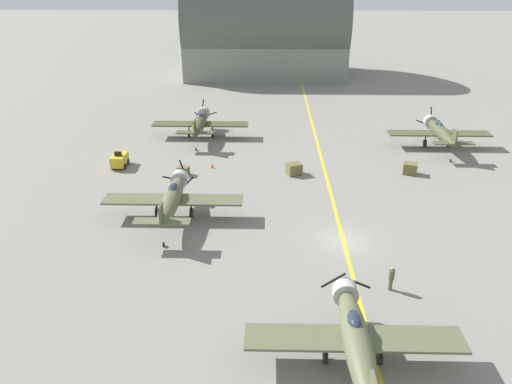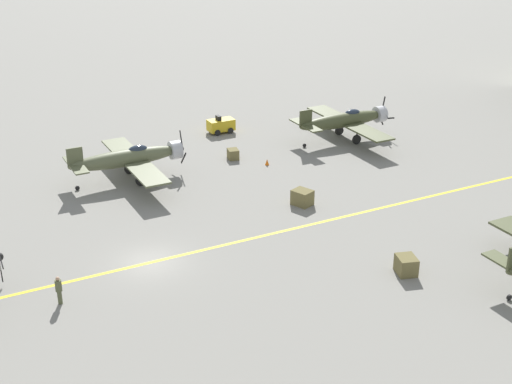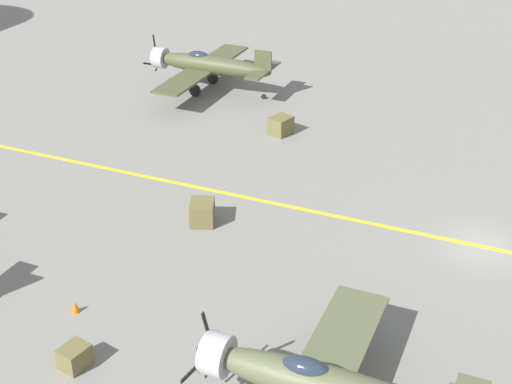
{
  "view_description": "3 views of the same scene",
  "coord_description": "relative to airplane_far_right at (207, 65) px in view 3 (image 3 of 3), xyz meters",
  "views": [
    {
      "loc": [
        -6.22,
        -34.69,
        20.46
      ],
      "look_at": [
        -7.12,
        4.63,
        2.08
      ],
      "focal_mm": 35.0,
      "sensor_mm": 36.0,
      "label": 1
    },
    {
      "loc": [
        39.77,
        -12.79,
        22.9
      ],
      "look_at": [
        -1.37,
        8.52,
        2.84
      ],
      "focal_mm": 50.0,
      "sensor_mm": 36.0,
      "label": 2
    },
    {
      "loc": [
        -31.43,
        -1.46,
        19.05
      ],
      "look_at": [
        -4.98,
        9.87,
        3.41
      ],
      "focal_mm": 50.0,
      "sensor_mm": 36.0,
      "label": 3
    }
  ],
  "objects": [
    {
      "name": "traffic_cone",
      "position": [
        -26.38,
        -6.87,
        -1.74
      ],
      "size": [
        0.36,
        0.36,
        0.55
      ],
      "primitive_type": "cone",
      "color": "orange",
      "rests_on": "ground"
    },
    {
      "name": "supply_crate_outboard",
      "position": [
        -17.61,
        -8.48,
        -1.41
      ],
      "size": [
        1.79,
        1.65,
        1.21
      ],
      "primitive_type": "cube",
      "rotation": [
        0.0,
        0.0,
        0.37
      ],
      "color": "brown",
      "rests_on": "ground"
    },
    {
      "name": "supply_crate_mid_lane",
      "position": [
        -29.16,
        -8.88,
        -1.55
      ],
      "size": [
        1.26,
        1.12,
        0.91
      ],
      "primitive_type": "cube",
      "rotation": [
        0.0,
        0.0,
        -0.2
      ],
      "color": "brown",
      "rests_on": "ground"
    },
    {
      "name": "ground_plane",
      "position": [
        -14.27,
        -22.06,
        -2.01
      ],
      "size": [
        400.0,
        400.0,
        0.0
      ],
      "primitive_type": "plane",
      "color": "gray"
    },
    {
      "name": "supply_crate_by_tanker",
      "position": [
        -5.42,
        -8.04,
        -1.42
      ],
      "size": [
        1.69,
        1.53,
        1.17
      ],
      "primitive_type": "cube",
      "rotation": [
        0.0,
        0.0,
        -0.29
      ],
      "color": "brown",
      "rests_on": "ground"
    },
    {
      "name": "airplane_far_right",
      "position": [
        0.0,
        0.0,
        0.0
      ],
      "size": [
        12.0,
        9.98,
        3.79
      ],
      "rotation": [
        0.0,
        0.0,
        0.02
      ],
      "color": "#494E30",
      "rests_on": "ground"
    },
    {
      "name": "taxiway_stripe",
      "position": [
        -14.27,
        -22.06,
        -2.01
      ],
      "size": [
        0.3,
        160.0,
        0.01
      ],
      "primitive_type": "cube",
      "color": "yellow",
      "rests_on": "ground"
    }
  ]
}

